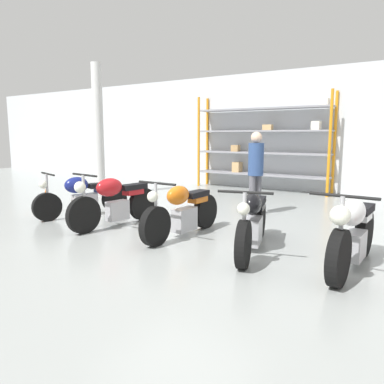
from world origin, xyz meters
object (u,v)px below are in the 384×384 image
(motorcycle_red, at_px, (115,201))
(motorcycle_orange, at_px, (183,211))
(motorcycle_blue, at_px, (83,197))
(motorcycle_black, at_px, (253,222))
(shelving_rack, at_px, (262,142))
(person_browsing, at_px, (256,166))
(traffic_cone, at_px, (47,200))
(motorcycle_white, at_px, (353,233))

(motorcycle_red, distance_m, motorcycle_orange, 1.45)
(motorcycle_blue, xyz_separation_m, motorcycle_black, (3.96, -0.24, 0.02))
(shelving_rack, distance_m, motorcycle_black, 6.37)
(person_browsing, bearing_deg, shelving_rack, -46.47)
(motorcycle_red, bearing_deg, shelving_rack, -177.10)
(traffic_cone, bearing_deg, person_browsing, 29.84)
(shelving_rack, bearing_deg, traffic_cone, -113.97)
(motorcycle_red, height_order, person_browsing, person_browsing)
(motorcycle_blue, height_order, person_browsing, person_browsing)
(motorcycle_white, bearing_deg, motorcycle_red, -87.63)
(motorcycle_black, height_order, traffic_cone, motorcycle_black)
(motorcycle_black, xyz_separation_m, person_browsing, (-0.98, 2.30, 0.61))
(motorcycle_orange, xyz_separation_m, motorcycle_black, (1.31, -0.09, -0.00))
(motorcycle_orange, relative_size, traffic_cone, 3.67)
(motorcycle_blue, distance_m, motorcycle_red, 1.24)
(motorcycle_red, bearing_deg, person_browsing, 149.84)
(shelving_rack, xyz_separation_m, motorcycle_orange, (1.02, -5.75, -1.04))
(motorcycle_blue, distance_m, motorcycle_orange, 2.65)
(motorcycle_black, bearing_deg, shelving_rack, -173.66)
(motorcycle_red, height_order, motorcycle_orange, motorcycle_red)
(shelving_rack, height_order, motorcycle_black, shelving_rack)
(shelving_rack, distance_m, motorcycle_blue, 5.92)
(person_browsing, height_order, traffic_cone, person_browsing)
(motorcycle_red, bearing_deg, motorcycle_white, 97.01)
(motorcycle_orange, bearing_deg, shelving_rack, -167.86)
(motorcycle_red, relative_size, person_browsing, 1.15)
(motorcycle_black, bearing_deg, motorcycle_white, 72.80)
(shelving_rack, bearing_deg, motorcycle_black, -68.25)
(motorcycle_white, relative_size, person_browsing, 1.15)
(motorcycle_red, xyz_separation_m, traffic_cone, (-2.15, 0.09, -0.21))
(shelving_rack, relative_size, person_browsing, 2.42)
(motorcycle_black, bearing_deg, motorcycle_blue, -108.89)
(motorcycle_white, bearing_deg, motorcycle_orange, -90.42)
(shelving_rack, relative_size, motorcycle_orange, 2.11)
(motorcycle_orange, bearing_deg, motorcycle_black, 88.23)
(motorcycle_orange, distance_m, motorcycle_white, 2.69)
(motorcycle_white, bearing_deg, motorcycle_black, -89.41)
(motorcycle_blue, relative_size, traffic_cone, 3.62)
(motorcycle_blue, relative_size, motorcycle_white, 0.99)
(motorcycle_blue, bearing_deg, motorcycle_black, 103.57)
(motorcycle_orange, height_order, motorcycle_white, motorcycle_white)
(motorcycle_red, relative_size, motorcycle_orange, 1.00)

